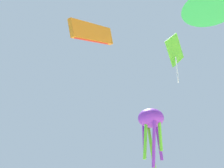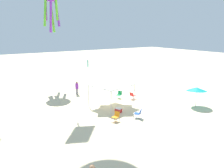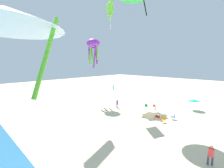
% 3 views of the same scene
% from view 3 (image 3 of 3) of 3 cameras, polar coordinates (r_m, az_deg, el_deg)
% --- Properties ---
extents(ground, '(120.00, 120.00, 0.10)m').
position_cam_3_polar(ground, '(29.80, 15.40, -8.62)').
color(ground, beige).
extents(canopy_tent, '(3.91, 4.12, 2.78)m').
position_cam_3_polar(canopy_tent, '(25.52, 13.56, -5.49)').
color(canopy_tent, '#B7B7BC').
rests_on(canopy_tent, ground).
extents(beach_umbrella, '(2.03, 2.02, 2.11)m').
position_cam_3_polar(beach_umbrella, '(30.38, 28.33, -5.40)').
color(beach_umbrella, silver).
rests_on(beach_umbrella, ground).
extents(folding_chair_near_cooler, '(0.64, 0.72, 0.82)m').
position_cam_3_polar(folding_chair_near_cooler, '(28.99, 15.66, -8.02)').
color(folding_chair_near_cooler, black).
rests_on(folding_chair_near_cooler, ground).
extents(folding_chair_right_of_tent, '(0.71, 0.77, 0.82)m').
position_cam_3_polar(folding_chair_right_of_tent, '(22.93, 18.80, -12.41)').
color(folding_chair_right_of_tent, black).
rests_on(folding_chair_right_of_tent, ground).
extents(folding_chair_facing_ocean, '(0.75, 0.80, 0.82)m').
position_cam_3_polar(folding_chair_facing_ocean, '(28.69, 12.67, -8.08)').
color(folding_chair_facing_ocean, black).
rests_on(folding_chair_facing_ocean, ground).
extents(folding_chair_left_of_tent, '(0.80, 0.77, 0.82)m').
position_cam_3_polar(folding_chair_left_of_tent, '(24.51, 22.02, -11.24)').
color(folding_chair_left_of_tent, black).
rests_on(folding_chair_left_of_tent, ground).
extents(cooler_box, '(0.72, 0.59, 0.40)m').
position_cam_3_polar(cooler_box, '(24.85, 16.72, -11.40)').
color(cooler_box, red).
rests_on(cooler_box, ground).
extents(banner_flag, '(0.36, 0.06, 3.48)m').
position_cam_3_polar(banner_flag, '(33.96, 0.59, -2.60)').
color(banner_flag, silver).
rests_on(banner_flag, ground).
extents(person_watching_sky, '(0.43, 0.38, 1.61)m').
position_cam_3_polar(person_watching_sky, '(28.21, 1.98, -7.17)').
color(person_watching_sky, slate).
rests_on(person_watching_sky, ground).
extents(person_kite_handler, '(0.42, 0.40, 1.70)m').
position_cam_3_polar(person_kite_handler, '(15.68, 33.09, -21.03)').
color(person_kite_handler, '#33384C').
rests_on(person_kite_handler, ground).
extents(kite_octopus_purple, '(2.62, 2.62, 5.81)m').
position_cam_3_polar(kite_octopus_purple, '(31.40, -7.07, 14.34)').
color(kite_octopus_purple, purple).
extents(kite_diamond_lime, '(1.52, 3.26, 5.04)m').
position_cam_3_polar(kite_diamond_lime, '(28.74, -0.63, 25.92)').
color(kite_diamond_lime, '#66D82D').
extents(kite_delta_white, '(5.74, 5.76, 3.38)m').
position_cam_3_polar(kite_delta_white, '(7.26, -35.27, 19.83)').
color(kite_delta_white, white).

